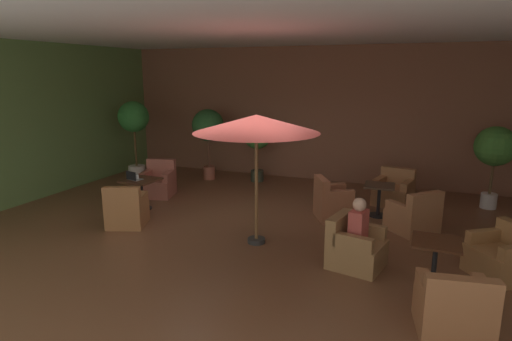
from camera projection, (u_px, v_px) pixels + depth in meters
The scene contains 23 objects.
ground_plane at pixel (247, 234), 8.13m from camera, with size 11.32×9.42×0.02m, color brown.
wall_back_brick at pixel (311, 114), 11.94m from camera, with size 11.32×0.08×3.71m, color brown.
wall_left_accent at pixel (20, 124), 9.74m from camera, with size 0.08×9.42×3.71m, color #5C8045.
ceiling_slab at pixel (246, 28), 7.29m from camera, with size 11.32×9.42×0.06m, color silver.
cafe_table_front_left at pixel (141, 187), 9.48m from camera, with size 0.76×0.76×0.69m.
armchair_front_left_north at pixel (159, 183), 10.58m from camera, with size 0.89×0.92×0.88m.
armchair_front_left_east at pixel (127, 210), 8.46m from camera, with size 0.91×0.91×0.87m.
cafe_table_front_right at pixel (435, 254), 6.03m from camera, with size 0.66×0.66×0.69m.
armchair_front_right_north at pixel (354, 248), 6.71m from camera, with size 0.92×0.89×0.81m.
armchair_front_right_east at pixel (454, 310), 4.94m from camera, with size 0.89×0.87×0.84m.
armchair_front_right_south at pixel (503, 258), 6.35m from camera, with size 1.06×1.06×0.80m.
cafe_table_mid_center at pixel (379, 194), 9.02m from camera, with size 0.64×0.64×0.69m.
armchair_mid_center_north at pixel (414, 217), 8.14m from camera, with size 1.08×1.08×0.84m.
armchair_mid_center_east at pixel (394, 191), 9.88m from camera, with size 0.94×0.94×0.82m.
armchair_mid_center_south at pixel (332, 203), 8.94m from camera, with size 0.97×0.96×0.88m.
patio_umbrella_tall_red at pixel (256, 125), 7.22m from camera, with size 2.18×2.18×2.30m.
potted_tree_left_corner at pixel (257, 139), 11.78m from camera, with size 0.77×0.77×1.70m.
potted_tree_mid_left at pixel (134, 124), 11.77m from camera, with size 0.85×0.85×2.24m.
potted_tree_mid_right at pixel (495, 149), 9.37m from camera, with size 0.88×0.88×1.86m.
potted_tree_right_corner at pixel (208, 128), 11.96m from camera, with size 0.90×0.90×2.00m.
patron_blue_shirt at pixel (359, 222), 6.58m from camera, with size 0.28×0.37×0.71m.
iced_drink_cup at pixel (137, 177), 9.44m from camera, with size 0.08×0.08×0.11m, color silver.
open_laptop at pixel (133, 178), 9.39m from camera, with size 0.35×0.29×0.20m.
Camera 1 is at (3.00, -7.05, 3.00)m, focal length 29.92 mm.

